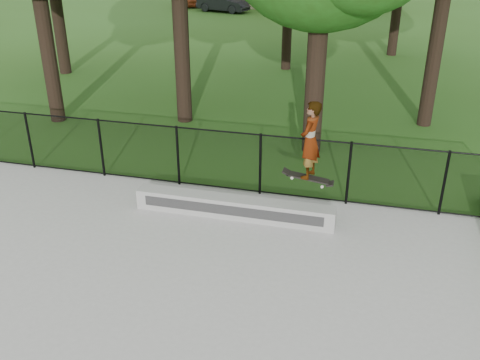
{
  "coord_description": "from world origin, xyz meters",
  "views": [
    {
      "loc": [
        4.32,
        -5.03,
        5.8
      ],
      "look_at": [
        1.96,
        4.2,
        1.2
      ],
      "focal_mm": 40.0,
      "sensor_mm": 36.0,
      "label": 1
    }
  ],
  "objects_px": {
    "car_a": "(194,0)",
    "car_c": "(339,4)",
    "car_b": "(223,3)",
    "skater_airborne": "(310,142)",
    "grind_ledge": "(234,207)"
  },
  "relations": [
    {
      "from": "car_c",
      "to": "skater_airborne",
      "type": "relative_size",
      "value": 2.13
    },
    {
      "from": "grind_ledge",
      "to": "skater_airborne",
      "type": "xyz_separation_m",
      "value": [
        1.57,
        -0.19,
        1.74
      ]
    },
    {
      "from": "grind_ledge",
      "to": "car_b",
      "type": "distance_m",
      "value": 29.82
    },
    {
      "from": "car_a",
      "to": "car_b",
      "type": "relative_size",
      "value": 0.91
    },
    {
      "from": "grind_ledge",
      "to": "skater_airborne",
      "type": "height_order",
      "value": "skater_airborne"
    },
    {
      "from": "grind_ledge",
      "to": "car_b",
      "type": "xyz_separation_m",
      "value": [
        -8.43,
        28.6,
        0.34
      ]
    },
    {
      "from": "skater_airborne",
      "to": "car_a",
      "type": "bearing_deg",
      "value": 112.78
    },
    {
      "from": "car_b",
      "to": "skater_airborne",
      "type": "distance_m",
      "value": 30.51
    },
    {
      "from": "car_a",
      "to": "car_b",
      "type": "distance_m",
      "value": 3.09
    },
    {
      "from": "car_a",
      "to": "car_c",
      "type": "xyz_separation_m",
      "value": [
        10.77,
        0.58,
        0.03
      ]
    },
    {
      "from": "grind_ledge",
      "to": "car_b",
      "type": "bearing_deg",
      "value": 106.43
    },
    {
      "from": "skater_airborne",
      "to": "car_b",
      "type": "bearing_deg",
      "value": 109.16
    },
    {
      "from": "car_a",
      "to": "skater_airborne",
      "type": "relative_size",
      "value": 1.85
    },
    {
      "from": "car_b",
      "to": "car_c",
      "type": "xyz_separation_m",
      "value": [
        8.06,
        2.07,
        -0.06
      ]
    },
    {
      "from": "car_c",
      "to": "grind_ledge",
      "type": "bearing_deg",
      "value": -160.16
    }
  ]
}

